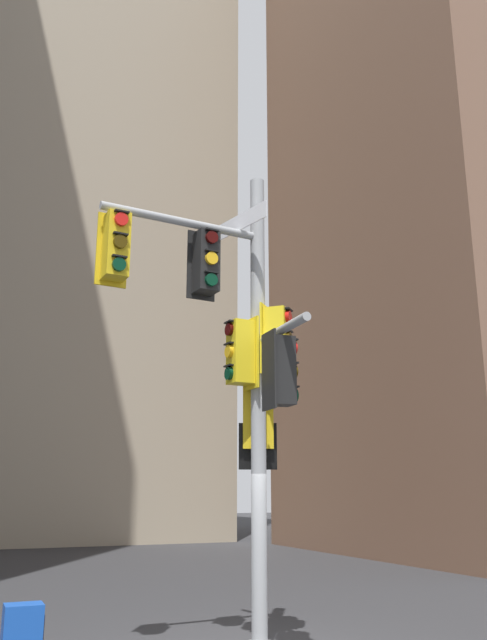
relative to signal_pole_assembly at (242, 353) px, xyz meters
name	(u,v)px	position (x,y,z in m)	size (l,w,h in m)	color
building_tower_right	(465,132)	(16.31, 11.58, 14.06)	(13.75, 13.75, 36.76)	brown
building_mid_block	(83,113)	(1.24, 27.50, 20.44)	(14.56, 14.56, 49.54)	tan
signal_pole_assembly	(242,353)	(0.00, 0.00, 0.00)	(3.22, 2.36, 7.38)	#9EA0A3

